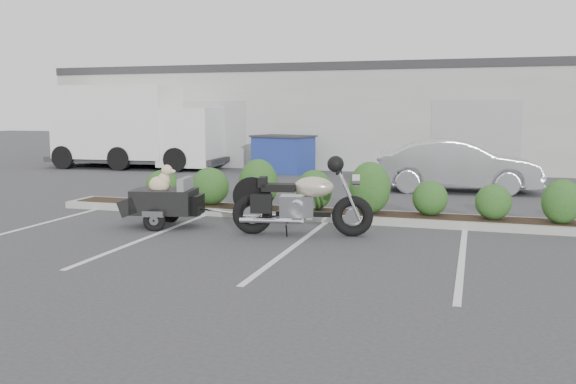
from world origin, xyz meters
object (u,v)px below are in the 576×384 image
(dumpster, at_px, (283,154))
(delivery_truck, at_px, (137,129))
(motorcycle, at_px, (301,203))
(sedan, at_px, (457,166))
(pet_trailer, at_px, (164,200))

(dumpster, height_order, delivery_truck, delivery_truck)
(motorcycle, height_order, sedan, motorcycle)
(dumpster, bearing_deg, delivery_truck, -164.87)
(sedan, xyz_separation_m, dumpster, (-6.19, 3.56, -0.04))
(dumpster, relative_size, delivery_truck, 0.33)
(pet_trailer, height_order, dumpster, dumpster)
(motorcycle, distance_m, dumpster, 11.15)
(pet_trailer, distance_m, delivery_truck, 12.59)
(sedan, relative_size, dumpster, 1.88)
(motorcycle, distance_m, delivery_truck, 14.32)
(dumpster, distance_m, delivery_truck, 6.05)
(sedan, bearing_deg, motorcycle, 155.02)
(sedan, distance_m, delivery_truck, 12.71)
(delivery_truck, bearing_deg, pet_trailer, -59.73)
(pet_trailer, xyz_separation_m, sedan, (5.30, 6.94, 0.21))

